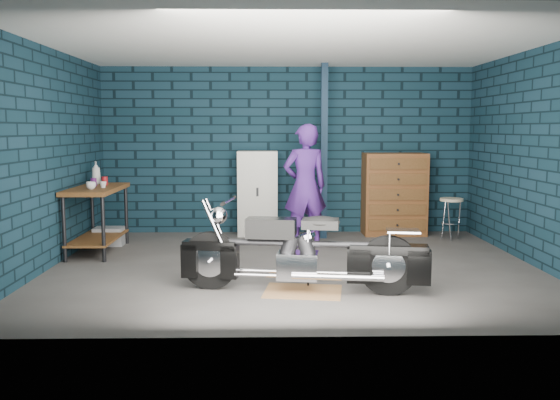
% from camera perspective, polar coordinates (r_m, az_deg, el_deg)
% --- Properties ---
extents(ground, '(6.00, 6.00, 0.00)m').
position_cam_1_polar(ground, '(7.41, 1.33, -6.43)').
color(ground, '#4E4B49').
rests_on(ground, ground).
extents(room_walls, '(6.02, 5.01, 2.71)m').
position_cam_1_polar(room_walls, '(7.77, 1.19, 8.33)').
color(room_walls, '#0F2732').
rests_on(room_walls, ground).
extents(support_post, '(0.10, 0.10, 2.70)m').
position_cam_1_polar(support_post, '(9.20, 4.25, 4.64)').
color(support_post, '#112235').
rests_on(support_post, ground).
extents(workbench, '(0.60, 1.40, 0.91)m').
position_cam_1_polar(workbench, '(8.57, -17.17, -1.83)').
color(workbench, brown).
rests_on(workbench, ground).
extents(drip_mat, '(0.88, 0.71, 0.01)m').
position_cam_1_polar(drip_mat, '(6.31, 2.22, -8.78)').
color(drip_mat, brown).
rests_on(drip_mat, ground).
extents(motorcycle, '(2.28, 0.92, 0.97)m').
position_cam_1_polar(motorcycle, '(6.20, 2.24, -4.47)').
color(motorcycle, black).
rests_on(motorcycle, ground).
extents(person, '(0.73, 0.57, 1.77)m').
position_cam_1_polar(person, '(8.52, 2.43, 1.36)').
color(person, '#49217D').
rests_on(person, ground).
extents(storage_bin, '(0.42, 0.30, 0.26)m').
position_cam_1_polar(storage_bin, '(9.09, -16.11, -3.37)').
color(storage_bin, gray).
rests_on(storage_bin, ground).
extents(locker, '(0.63, 0.45, 1.35)m').
position_cam_1_polar(locker, '(9.49, -2.17, 0.65)').
color(locker, beige).
rests_on(locker, ground).
extents(tool_chest, '(0.99, 0.55, 1.32)m').
position_cam_1_polar(tool_chest, '(9.71, 10.93, 0.56)').
color(tool_chest, brown).
rests_on(tool_chest, ground).
extents(shop_stool, '(0.37, 0.37, 0.64)m').
position_cam_1_polar(shop_stool, '(9.52, 16.12, -1.76)').
color(shop_stool, '#C1B292').
rests_on(shop_stool, ground).
extents(cup_a, '(0.16, 0.16, 0.10)m').
position_cam_1_polar(cup_a, '(8.21, -17.74, 1.34)').
color(cup_a, '#C1B292').
rests_on(cup_a, workbench).
extents(cup_b, '(0.11, 0.11, 0.09)m').
position_cam_1_polar(cup_b, '(8.37, -16.67, 1.42)').
color(cup_b, '#C1B292').
rests_on(cup_b, workbench).
extents(mug_purple, '(0.10, 0.10, 0.11)m').
position_cam_1_polar(mug_purple, '(8.67, -17.50, 1.66)').
color(mug_purple, '#581863').
rests_on(mug_purple, workbench).
extents(mug_red, '(0.11, 0.11, 0.12)m').
position_cam_1_polar(mug_red, '(8.79, -16.52, 1.79)').
color(mug_red, maroon).
rests_on(mug_red, workbench).
extents(bottle, '(0.16, 0.16, 0.33)m').
position_cam_1_polar(bottle, '(8.96, -17.29, 2.53)').
color(bottle, gray).
rests_on(bottle, workbench).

